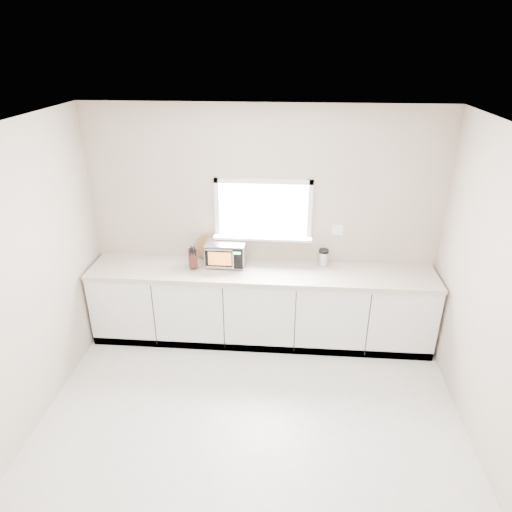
# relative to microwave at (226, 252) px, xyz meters

# --- Properties ---
(ground) EXTENTS (4.00, 4.00, 0.00)m
(ground) POSITION_rel_microwave_xyz_m (0.41, -1.83, -1.07)
(ground) COLOR beige
(ground) RESTS_ON ground
(back_wall) EXTENTS (4.00, 0.17, 2.70)m
(back_wall) POSITION_rel_microwave_xyz_m (0.41, 0.17, 0.29)
(back_wall) COLOR #BCA995
(back_wall) RESTS_ON ground
(cabinets) EXTENTS (3.92, 0.60, 0.88)m
(cabinets) POSITION_rel_microwave_xyz_m (0.41, -0.13, -0.63)
(cabinets) COLOR silver
(cabinets) RESTS_ON ground
(countertop) EXTENTS (3.92, 0.64, 0.04)m
(countertop) POSITION_rel_microwave_xyz_m (0.41, -0.14, -0.17)
(countertop) COLOR #BFB69E
(countertop) RESTS_ON cabinets
(microwave) EXTENTS (0.45, 0.38, 0.29)m
(microwave) POSITION_rel_microwave_xyz_m (0.00, 0.00, 0.00)
(microwave) COLOR black
(microwave) RESTS_ON countertop
(knife_block) EXTENTS (0.14, 0.22, 0.29)m
(knife_block) POSITION_rel_microwave_xyz_m (-0.37, -0.11, -0.03)
(knife_block) COLOR #432117
(knife_block) RESTS_ON countertop
(cutting_board) EXTENTS (0.31, 0.07, 0.31)m
(cutting_board) POSITION_rel_microwave_xyz_m (-0.22, 0.11, 0.00)
(cutting_board) COLOR olive
(cutting_board) RESTS_ON countertop
(coffee_grinder) EXTENTS (0.14, 0.14, 0.20)m
(coffee_grinder) POSITION_rel_microwave_xyz_m (1.12, 0.05, -0.05)
(coffee_grinder) COLOR #B4B7BC
(coffee_grinder) RESTS_ON countertop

